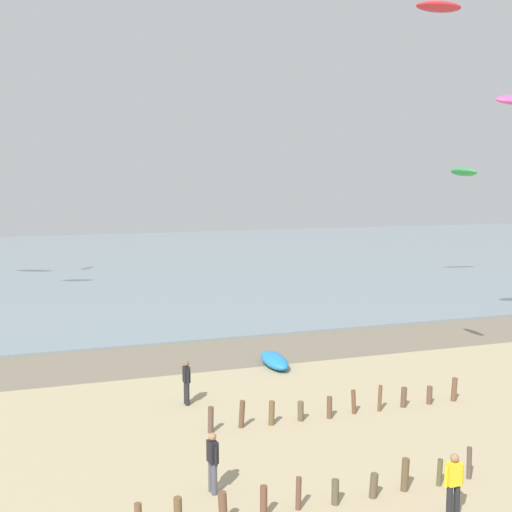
% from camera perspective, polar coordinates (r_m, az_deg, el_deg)
% --- Properties ---
extents(wet_sand_strip, '(120.00, 5.56, 0.01)m').
position_cam_1_polar(wet_sand_strip, '(32.50, -10.64, -8.80)').
color(wet_sand_strip, '#7A6D59').
rests_on(wet_sand_strip, ground).
extents(sea, '(160.00, 70.00, 0.10)m').
position_cam_1_polar(sea, '(69.48, -15.34, -0.67)').
color(sea, gray).
rests_on(sea, ground).
extents(groyne_mid, '(9.65, 0.38, 0.94)m').
position_cam_1_polar(groyne_mid, '(18.61, 4.19, -19.44)').
color(groyne_mid, brown).
rests_on(groyne_mid, ground).
extents(groyne_far, '(10.01, 0.37, 0.99)m').
position_cam_1_polar(groyne_far, '(25.14, 7.10, -12.38)').
color(groyne_far, brown).
rests_on(groyne_far, ground).
extents(person_left_flank, '(0.27, 0.57, 1.71)m').
position_cam_1_polar(person_left_flank, '(19.20, -3.70, -16.93)').
color(person_left_flank, '#4C4C56').
rests_on(person_left_flank, ground).
extents(person_far_down_beach, '(0.23, 0.57, 1.71)m').
position_cam_1_polar(person_far_down_beach, '(26.09, -5.91, -10.50)').
color(person_far_down_beach, '#232328').
rests_on(person_far_down_beach, ground).
extents(person_trailing_behind, '(0.57, 0.23, 1.71)m').
position_cam_1_polar(person_trailing_behind, '(18.59, 16.41, -18.01)').
color(person_trailing_behind, '#232328').
rests_on(person_trailing_behind, ground).
extents(grounded_kite, '(1.21, 2.90, 0.57)m').
position_cam_1_polar(grounded_kite, '(31.18, 1.56, -8.82)').
color(grounded_kite, '#2384D1').
rests_on(grounded_kite, ground).
extents(kite_aloft_2, '(3.43, 1.44, 0.88)m').
position_cam_1_polar(kite_aloft_2, '(49.78, 15.23, 19.71)').
color(kite_aloft_2, red).
extents(kite_aloft_5, '(0.77, 1.87, 0.50)m').
position_cam_1_polar(kite_aloft_5, '(30.67, 17.18, 6.81)').
color(kite_aloft_5, green).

